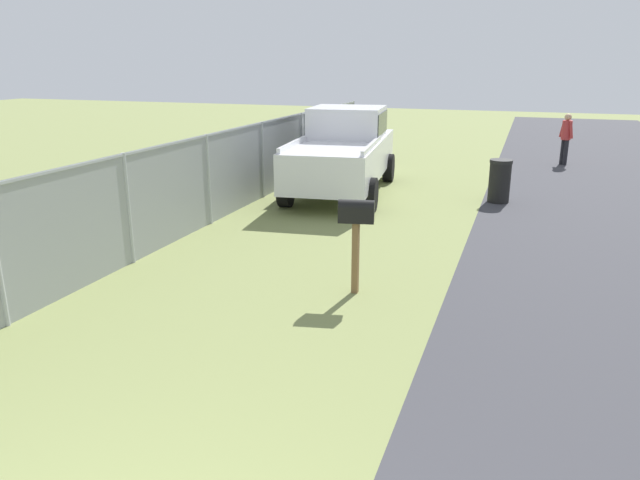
# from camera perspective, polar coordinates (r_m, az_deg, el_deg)

# --- Properties ---
(mailbox) EXTENTS (0.30, 0.53, 1.38)m
(mailbox) POSITION_cam_1_polar(r_m,az_deg,el_deg) (8.36, 3.48, 2.02)
(mailbox) COLOR brown
(mailbox) RESTS_ON ground
(pickup_truck) EXTENTS (5.50, 2.67, 2.09)m
(pickup_truck) POSITION_cam_1_polar(r_m,az_deg,el_deg) (15.16, 2.29, 8.77)
(pickup_truck) COLOR silver
(pickup_truck) RESTS_ON ground
(trash_bin) EXTENTS (0.52, 0.52, 1.01)m
(trash_bin) POSITION_cam_1_polar(r_m,az_deg,el_deg) (14.69, 16.81, 5.44)
(trash_bin) COLOR black
(trash_bin) RESTS_ON ground
(pedestrian) EXTENTS (0.41, 0.41, 1.62)m
(pedestrian) POSITION_cam_1_polar(r_m,az_deg,el_deg) (20.72, 22.49, 9.22)
(pedestrian) COLOR black
(pedestrian) RESTS_ON ground
(fence_section) EXTENTS (18.38, 0.07, 1.83)m
(fence_section) POSITION_cam_1_polar(r_m,az_deg,el_deg) (13.43, -7.87, 7.05)
(fence_section) COLOR #9EA3A8
(fence_section) RESTS_ON ground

